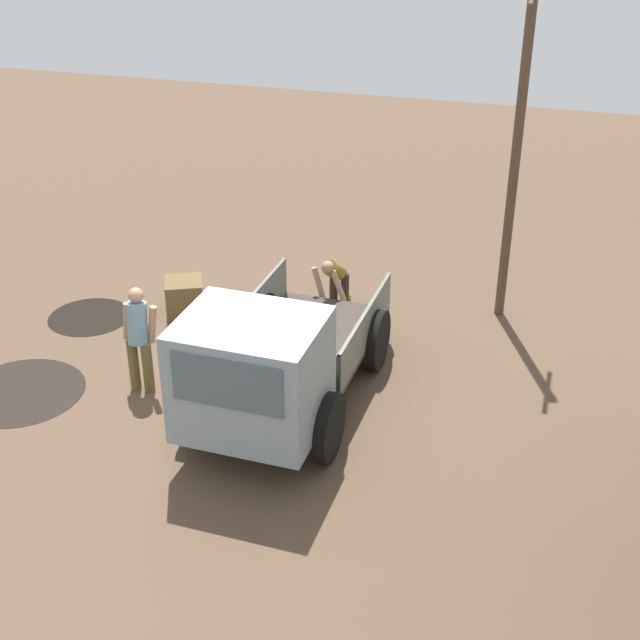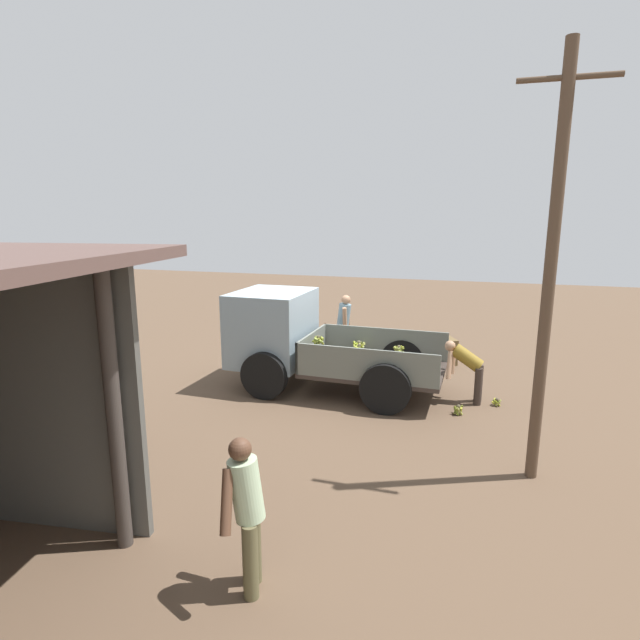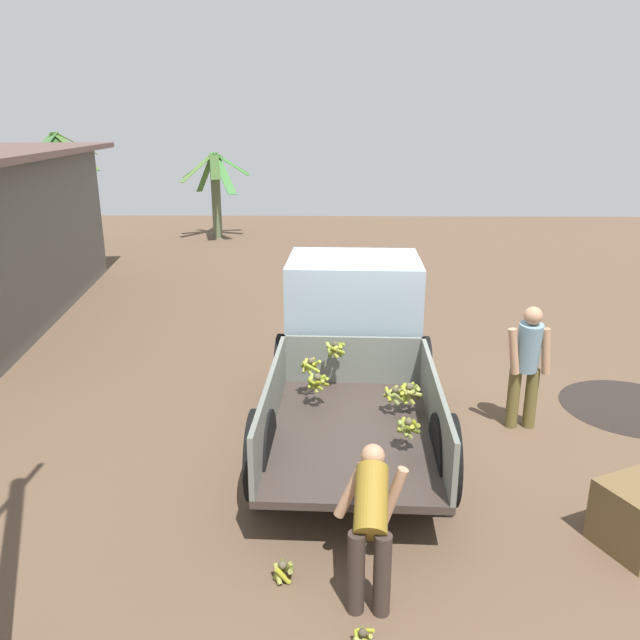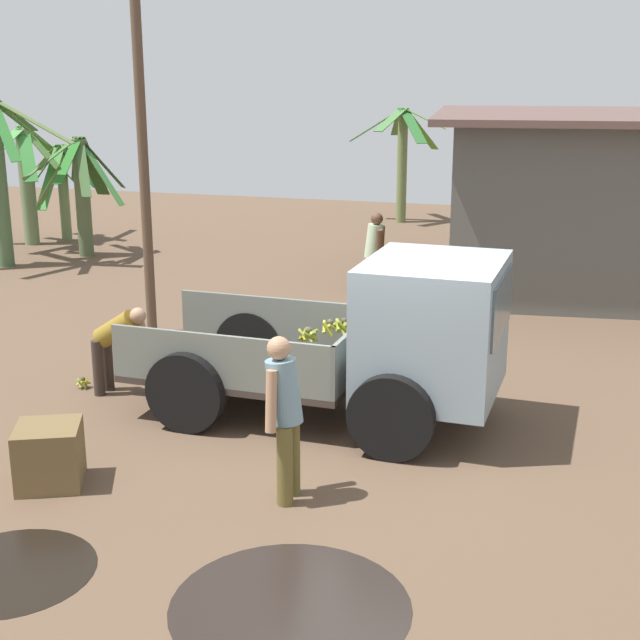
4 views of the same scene
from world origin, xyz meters
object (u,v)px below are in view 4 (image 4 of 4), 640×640
at_px(banana_bunch_on_ground_1, 154,370).
at_px(utility_pole, 143,147).
at_px(cargo_truck, 394,338).
at_px(person_worker_loading, 116,341).
at_px(wooden_crate_0, 49,455).
at_px(person_foreground_visitor, 284,411).
at_px(banana_bunch_on_ground_0, 83,382).
at_px(person_bystander_near_shed, 374,252).

bearing_deg(banana_bunch_on_ground_1, utility_pole, 117.76).
distance_m(cargo_truck, person_worker_loading, 3.53).
height_order(banana_bunch_on_ground_1, wooden_crate_0, wooden_crate_0).
xyz_separation_m(person_foreground_visitor, banana_bunch_on_ground_1, (-2.83, 2.80, -0.80)).
xyz_separation_m(utility_pole, banana_bunch_on_ground_0, (0.34, -2.58, -2.78)).
bearing_deg(banana_bunch_on_ground_0, person_foreground_visitor, -31.52).
bearing_deg(banana_bunch_on_ground_1, banana_bunch_on_ground_0, -136.57).
bearing_deg(wooden_crate_0, cargo_truck, 40.86).
relative_size(utility_pole, person_bystander_near_shed, 3.55).
relative_size(person_foreground_visitor, banana_bunch_on_ground_0, 8.84).
xyz_separation_m(person_worker_loading, banana_bunch_on_ground_0, (-0.57, 0.07, -0.62)).
height_order(person_bystander_near_shed, banana_bunch_on_ground_1, person_bystander_near_shed).
xyz_separation_m(banana_bunch_on_ground_0, wooden_crate_0, (1.19, -2.54, 0.22)).
height_order(cargo_truck, wooden_crate_0, cargo_truck).
bearing_deg(utility_pole, cargo_truck, -30.57).
relative_size(utility_pole, banana_bunch_on_ground_1, 28.92).
distance_m(utility_pole, person_worker_loading, 3.54).
bearing_deg(person_foreground_visitor, banana_bunch_on_ground_1, -45.01).
bearing_deg(wooden_crate_0, banana_bunch_on_ground_0, 115.09).
distance_m(person_foreground_visitor, wooden_crate_0, 2.43).
height_order(person_foreground_visitor, person_bystander_near_shed, person_foreground_visitor).
relative_size(utility_pole, wooden_crate_0, 8.97).
bearing_deg(person_worker_loading, cargo_truck, 5.26).
height_order(utility_pole, person_bystander_near_shed, utility_pole).
bearing_deg(utility_pole, person_worker_loading, -71.21).
distance_m(person_worker_loading, banana_bunch_on_ground_1, 0.95).
height_order(utility_pole, wooden_crate_0, utility_pole).
height_order(person_bystander_near_shed, banana_bunch_on_ground_0, person_bystander_near_shed).
relative_size(banana_bunch_on_ground_1, wooden_crate_0, 0.31).
bearing_deg(banana_bunch_on_ground_0, person_bystander_near_shed, 66.16).
bearing_deg(cargo_truck, wooden_crate_0, -137.41).
distance_m(cargo_truck, banana_bunch_on_ground_0, 4.20).
xyz_separation_m(utility_pole, banana_bunch_on_ground_1, (1.02, -1.94, -2.77)).
xyz_separation_m(utility_pole, person_worker_loading, (0.90, -2.66, -2.16)).
distance_m(banana_bunch_on_ground_1, wooden_crate_0, 3.23).
relative_size(cargo_truck, utility_pole, 0.78).
relative_size(person_foreground_visitor, wooden_crate_0, 2.62).
bearing_deg(person_foreground_visitor, cargo_truck, -105.38).
bearing_deg(banana_bunch_on_ground_1, cargo_truck, -11.23).
distance_m(banana_bunch_on_ground_0, wooden_crate_0, 2.81).
bearing_deg(utility_pole, person_bystander_near_shed, 47.22).
bearing_deg(person_bystander_near_shed, utility_pole, -149.08).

